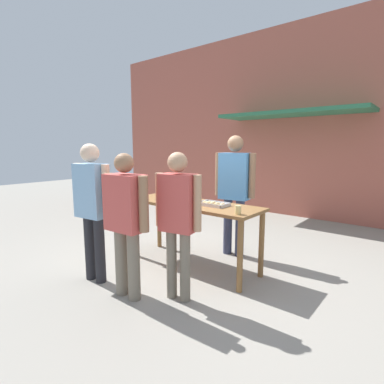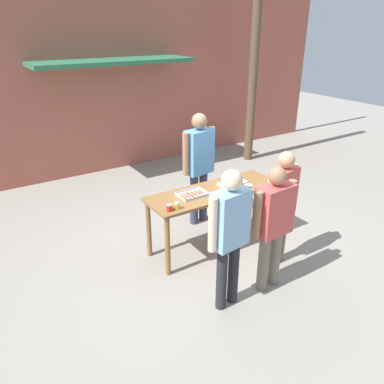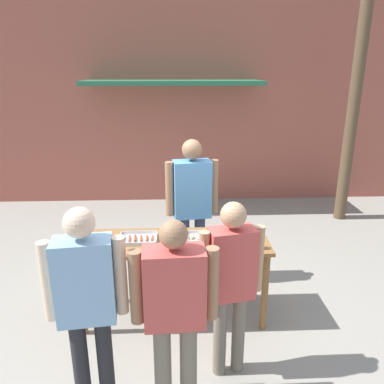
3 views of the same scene
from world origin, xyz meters
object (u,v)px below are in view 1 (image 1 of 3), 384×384
food_tray_sausages (174,199)px  person_customer_waiting_in_line (126,215)px  condiment_jar_ketchup (143,196)px  person_customer_holding_hotdog (92,201)px  person_server_behind_table (235,185)px  food_tray_buns (213,204)px  condiment_jar_mustard (139,195)px  beer_cup (238,210)px  person_customer_with_cup (178,213)px

food_tray_sausages → person_customer_waiting_in_line: (0.39, -1.19, 0.03)m
condiment_jar_ketchup → person_customer_holding_hotdog: bearing=-82.3°
person_server_behind_table → person_customer_holding_hotdog: person_server_behind_table is taller
food_tray_buns → condiment_jar_mustard: bearing=-168.7°
condiment_jar_mustard → person_server_behind_table: size_ratio=0.05×
beer_cup → person_customer_with_cup: bearing=-121.2°
condiment_jar_ketchup → beer_cup: size_ratio=0.86×
food_tray_sausages → person_customer_with_cup: person_customer_with_cup is taller
food_tray_buns → person_customer_with_cup: (0.15, -0.86, 0.04)m
food_tray_sausages → beer_cup: size_ratio=3.86×
food_tray_sausages → condiment_jar_ketchup: condiment_jar_ketchup is taller
food_tray_buns → person_server_behind_table: size_ratio=0.22×
condiment_jar_ketchup → person_server_behind_table: size_ratio=0.05×
food_tray_buns → beer_cup: beer_cup is taller
person_customer_with_cup → food_tray_buns: bearing=-91.5°
person_server_behind_table → beer_cup: bearing=-64.9°
food_tray_buns → condiment_jar_ketchup: size_ratio=4.58×
food_tray_sausages → person_customer_waiting_in_line: size_ratio=0.24×
person_server_behind_table → person_customer_with_cup: person_server_behind_table is taller
beer_cup → person_customer_holding_hotdog: 1.77m
person_server_behind_table → person_customer_holding_hotdog: (-0.86, -1.90, -0.08)m
condiment_jar_mustard → person_customer_waiting_in_line: 1.29m
condiment_jar_mustard → person_server_behind_table: bearing=41.4°
person_customer_waiting_in_line → beer_cup: bearing=-135.0°
beer_cup → person_customer_with_cup: 0.72m
condiment_jar_mustard → person_customer_holding_hotdog: (0.23, -0.93, 0.07)m
condiment_jar_mustard → person_customer_with_cup: 1.49m
condiment_jar_ketchup → person_customer_with_cup: (1.25, -0.62, 0.02)m
person_server_behind_table → person_customer_with_cup: (0.26, -1.58, -0.13)m
food_tray_sausages → person_customer_with_cup: size_ratio=0.24×
food_tray_sausages → condiment_jar_ketchup: bearing=-147.8°
food_tray_sausages → person_customer_holding_hotdog: person_customer_holding_hotdog is taller
food_tray_buns → condiment_jar_mustard: 1.23m
person_customer_waiting_in_line → person_server_behind_table: bearing=-99.4°
food_tray_buns → person_customer_with_cup: size_ratio=0.25×
condiment_jar_mustard → condiment_jar_ketchup: size_ratio=1.00×
condiment_jar_ketchup → condiment_jar_mustard: bearing=178.6°
person_server_behind_table → food_tray_sausages: bearing=-138.0°
condiment_jar_ketchup → person_server_behind_table: (0.99, 0.97, 0.15)m
condiment_jar_ketchup → person_customer_waiting_in_line: size_ratio=0.05×
food_tray_buns → beer_cup: bearing=-25.0°
beer_cup → person_customer_holding_hotdog: person_customer_holding_hotdog is taller
condiment_jar_mustard → person_customer_holding_hotdog: 0.96m
person_customer_holding_hotdog → person_customer_with_cup: size_ratio=1.06×
condiment_jar_ketchup → person_customer_waiting_in_line: person_customer_waiting_in_line is taller
person_customer_with_cup → person_customer_waiting_in_line: (-0.47, -0.32, -0.03)m
food_tray_sausages → beer_cup: bearing=-11.2°
person_customer_with_cup → person_customer_waiting_in_line: person_customer_with_cup is taller
person_customer_waiting_in_line → person_customer_with_cup: bearing=-148.7°
condiment_jar_ketchup → food_tray_buns: bearing=12.4°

